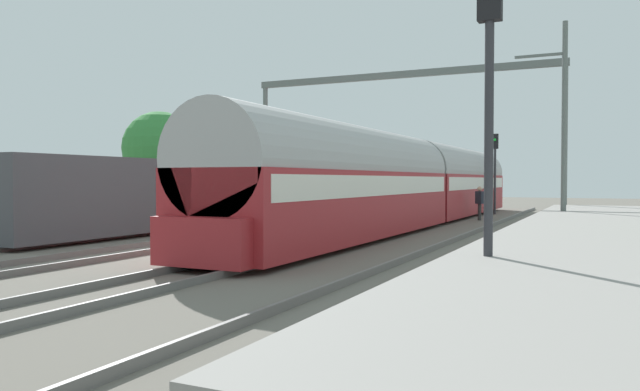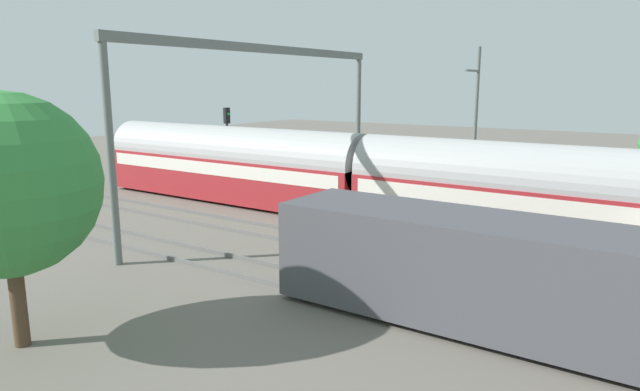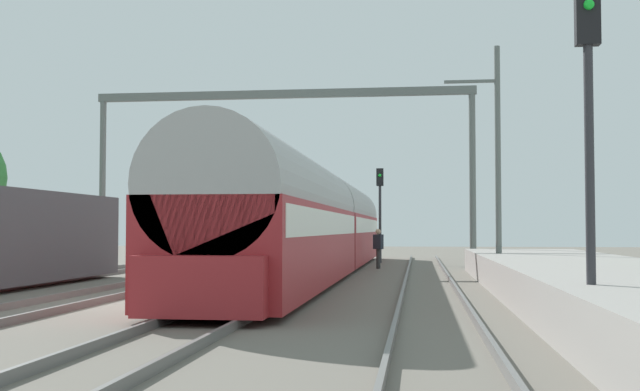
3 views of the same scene
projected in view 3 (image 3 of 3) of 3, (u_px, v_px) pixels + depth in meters
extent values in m
plane|color=#686359|center=(157.00, 305.00, 17.90)|extent=(120.00, 120.00, 0.00)
cube|color=slate|center=(41.00, 300.00, 18.25)|extent=(0.08, 60.00, 0.16)
cube|color=slate|center=(100.00, 301.00, 18.07)|extent=(0.08, 60.00, 0.16)
cube|color=slate|center=(215.00, 302.00, 17.73)|extent=(0.08, 60.00, 0.16)
cube|color=slate|center=(278.00, 303.00, 17.55)|extent=(0.08, 60.00, 0.16)
cube|color=slate|center=(400.00, 304.00, 17.21)|extent=(0.08, 60.00, 0.16)
cube|color=slate|center=(466.00, 305.00, 17.03)|extent=(0.08, 60.00, 0.16)
cube|color=gray|center=(593.00, 283.00, 18.65)|extent=(4.40, 28.00, 0.90)
cube|color=maroon|center=(280.00, 246.00, 22.04)|extent=(2.90, 16.00, 2.20)
cube|color=silver|center=(280.00, 223.00, 22.06)|extent=(2.93, 15.36, 0.64)
cylinder|color=#AAAAAA|center=(281.00, 200.00, 22.09)|extent=(2.84, 16.00, 2.84)
cube|color=maroon|center=(339.00, 239.00, 38.24)|extent=(2.90, 16.00, 2.20)
cube|color=silver|center=(339.00, 226.00, 38.27)|extent=(2.93, 15.36, 0.64)
cylinder|color=#AAAAAA|center=(339.00, 212.00, 38.30)|extent=(2.84, 16.00, 2.84)
cube|color=maroon|center=(199.00, 287.00, 13.83)|extent=(2.40, 0.50, 1.10)
cylinder|color=#303030|center=(378.00, 259.00, 34.18)|extent=(0.25, 0.25, 0.85)
cube|color=#232833|center=(378.00, 242.00, 34.21)|extent=(0.47, 0.41, 0.64)
sphere|color=tan|center=(378.00, 232.00, 34.23)|extent=(0.24, 0.24, 0.24)
cylinder|color=#2D2D33|center=(590.00, 194.00, 11.77)|extent=(0.14, 0.14, 4.51)
cube|color=black|center=(587.00, 16.00, 11.89)|extent=(0.36, 0.20, 0.90)
sphere|color=#19D133|center=(589.00, 4.00, 11.78)|extent=(0.16, 0.16, 0.16)
cylinder|color=#2D2D33|center=(380.00, 224.00, 40.01)|extent=(0.14, 0.14, 3.93)
cube|color=black|center=(380.00, 177.00, 40.11)|extent=(0.36, 0.20, 0.90)
sphere|color=#19D133|center=(380.00, 175.00, 40.00)|extent=(0.16, 0.16, 0.16)
cylinder|color=slate|center=(102.00, 184.00, 35.44)|extent=(0.28, 0.28, 7.50)
cylinder|color=slate|center=(473.00, 182.00, 33.39)|extent=(0.28, 0.28, 7.50)
cube|color=slate|center=(282.00, 94.00, 34.58)|extent=(16.89, 0.24, 0.36)
cylinder|color=slate|center=(498.00, 162.00, 26.69)|extent=(0.20, 0.20, 8.00)
cube|color=slate|center=(470.00, 81.00, 26.92)|extent=(1.80, 0.10, 0.10)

